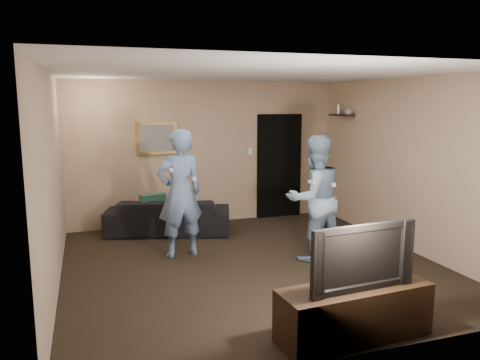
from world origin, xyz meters
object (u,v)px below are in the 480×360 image
object	(u,v)px
tv_console	(354,313)
wii_player_right	(314,198)
sofa	(168,216)
television	(357,255)
wii_player_left	(180,194)

from	to	relation	value
tv_console	wii_player_right	distance (m)	2.37
sofa	television	distance (m)	4.34
sofa	wii_player_left	world-z (taller)	wii_player_left
sofa	tv_console	size ratio (longest dim) A/B	1.39
television	wii_player_right	bearing A→B (deg)	68.54
sofa	tv_console	bearing A→B (deg)	120.38
tv_console	wii_player_right	world-z (taller)	wii_player_right
tv_console	television	distance (m)	0.58
wii_player_left	tv_console	bearing A→B (deg)	-69.52
tv_console	wii_player_left	distance (m)	3.19
wii_player_left	wii_player_right	size ratio (longest dim) A/B	1.05
sofa	television	world-z (taller)	television
television	wii_player_right	world-z (taller)	wii_player_right
sofa	wii_player_left	xyz separation A→B (m)	(-0.03, -1.26, 0.63)
wii_player_left	wii_player_right	xyz separation A→B (m)	(1.77, -0.74, -0.04)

